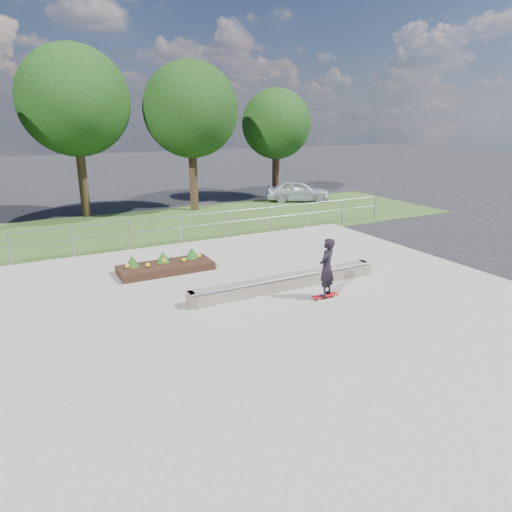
# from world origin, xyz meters

# --- Properties ---
(ground) EXTENTS (120.00, 120.00, 0.00)m
(ground) POSITION_xyz_m (0.00, 0.00, 0.00)
(ground) COLOR black
(ground) RESTS_ON ground
(grass_verge) EXTENTS (30.00, 8.00, 0.02)m
(grass_verge) POSITION_xyz_m (0.00, 11.00, 0.01)
(grass_verge) COLOR #2F4D1E
(grass_verge) RESTS_ON ground
(concrete_slab) EXTENTS (15.00, 15.00, 0.06)m
(concrete_slab) POSITION_xyz_m (0.00, 0.00, 0.03)
(concrete_slab) COLOR gray
(concrete_slab) RESTS_ON ground
(fence) EXTENTS (20.06, 0.06, 1.20)m
(fence) POSITION_xyz_m (0.00, 7.50, 0.77)
(fence) COLOR gray
(fence) RESTS_ON ground
(tree_mid_left) EXTENTS (5.25, 5.25, 8.25)m
(tree_mid_left) POSITION_xyz_m (-2.50, 15.00, 5.61)
(tree_mid_left) COLOR #332214
(tree_mid_left) RESTS_ON ground
(tree_mid_right) EXTENTS (4.90, 4.90, 7.70)m
(tree_mid_right) POSITION_xyz_m (3.00, 14.00, 5.23)
(tree_mid_right) COLOR black
(tree_mid_right) RESTS_ON ground
(tree_far_right) EXTENTS (4.20, 4.20, 6.60)m
(tree_far_right) POSITION_xyz_m (9.00, 15.50, 4.48)
(tree_far_right) COLOR black
(tree_far_right) RESTS_ON ground
(grind_ledge) EXTENTS (6.00, 0.44, 0.43)m
(grind_ledge) POSITION_xyz_m (1.05, 1.22, 0.26)
(grind_ledge) COLOR #6B5C4F
(grind_ledge) RESTS_ON concrete_slab
(planter_bed) EXTENTS (3.00, 1.20, 0.61)m
(planter_bed) POSITION_xyz_m (-1.59, 4.44, 0.24)
(planter_bed) COLOR black
(planter_bed) RESTS_ON concrete_slab
(skateboarder) EXTENTS (0.80, 0.63, 1.71)m
(skateboarder) POSITION_xyz_m (1.62, 0.09, 0.95)
(skateboarder) COLOR silver
(skateboarder) RESTS_ON concrete_slab
(parked_car) EXTENTS (4.04, 3.10, 1.29)m
(parked_car) POSITION_xyz_m (9.48, 13.63, 0.64)
(parked_car) COLOR silver
(parked_car) RESTS_ON ground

